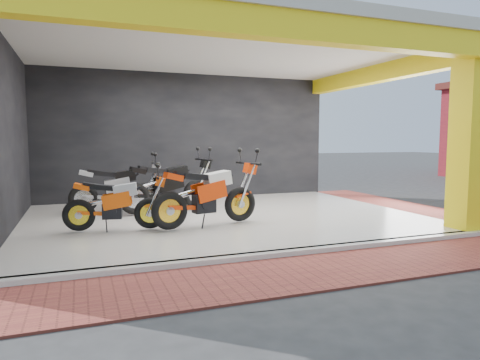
% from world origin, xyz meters
% --- Properties ---
extents(ground, '(80.00, 80.00, 0.00)m').
position_xyz_m(ground, '(0.00, 0.00, 0.00)').
color(ground, '#2D2D30').
rests_on(ground, ground).
extents(showroom_floor, '(8.00, 6.00, 0.10)m').
position_xyz_m(showroom_floor, '(0.00, 2.00, 0.05)').
color(showroom_floor, white).
rests_on(showroom_floor, ground).
extents(showroom_ceiling, '(8.40, 6.40, 0.20)m').
position_xyz_m(showroom_ceiling, '(0.00, 2.00, 3.60)').
color(showroom_ceiling, beige).
rests_on(showroom_ceiling, corner_column).
extents(back_wall, '(8.20, 0.20, 3.50)m').
position_xyz_m(back_wall, '(0.00, 5.10, 1.75)').
color(back_wall, black).
rests_on(back_wall, ground).
extents(left_wall, '(0.20, 6.20, 3.50)m').
position_xyz_m(left_wall, '(-4.10, 2.00, 1.75)').
color(left_wall, black).
rests_on(left_wall, ground).
extents(corner_column, '(0.50, 0.50, 3.50)m').
position_xyz_m(corner_column, '(3.75, -0.75, 1.75)').
color(corner_column, yellow).
rests_on(corner_column, ground).
extents(header_beam_front, '(8.40, 0.30, 0.40)m').
position_xyz_m(header_beam_front, '(0.00, -1.00, 3.30)').
color(header_beam_front, yellow).
rests_on(header_beam_front, corner_column).
extents(header_beam_right, '(0.30, 6.40, 0.40)m').
position_xyz_m(header_beam_right, '(4.00, 2.00, 3.30)').
color(header_beam_right, yellow).
rests_on(header_beam_right, corner_column).
extents(floor_kerb, '(8.00, 0.20, 0.10)m').
position_xyz_m(floor_kerb, '(0.00, -1.02, 0.05)').
color(floor_kerb, white).
rests_on(floor_kerb, ground).
extents(paver_front, '(9.00, 1.40, 0.03)m').
position_xyz_m(paver_front, '(0.00, -1.80, 0.01)').
color(paver_front, '#9A3F32').
rests_on(paver_front, ground).
extents(paver_right, '(1.40, 7.00, 0.03)m').
position_xyz_m(paver_right, '(4.80, 2.00, 0.01)').
color(paver_right, '#9A3F32').
rests_on(paver_right, ground).
extents(moto_hero, '(2.40, 1.28, 1.39)m').
position_xyz_m(moto_hero, '(0.06, 1.18, 0.79)').
color(moto_hero, red).
rests_on(moto_hero, showroom_floor).
extents(moto_row_a, '(1.98, 1.03, 1.15)m').
position_xyz_m(moto_row_a, '(-1.69, 1.13, 0.67)').
color(moto_row_a, '#F4540A').
rests_on(moto_row_a, showroom_floor).
extents(moto_row_b, '(2.38, 1.25, 1.39)m').
position_xyz_m(moto_row_b, '(-0.33, 2.99, 0.79)').
color(moto_row_b, black).
rests_on(moto_row_b, showroom_floor).
extents(moto_row_d, '(2.13, 0.89, 1.28)m').
position_xyz_m(moto_row_d, '(-1.44, 3.19, 0.74)').
color(moto_row_d, '#A0A2A8').
rests_on(moto_row_d, showroom_floor).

